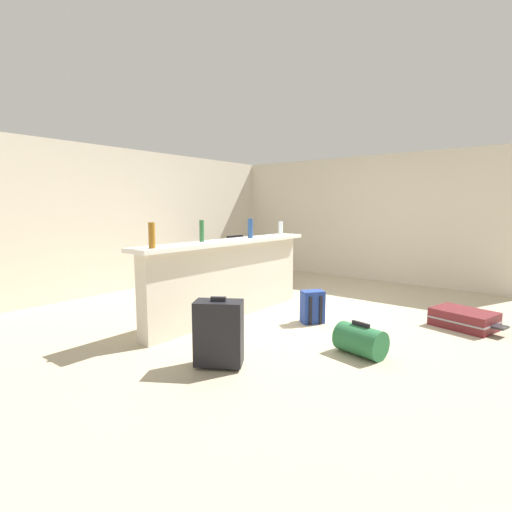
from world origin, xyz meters
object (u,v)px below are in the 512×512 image
(bottle_amber, at_px, (152,235))
(bottle_green, at_px, (202,231))
(dining_table, at_px, (253,251))
(duffel_bag_green, at_px, (360,340))
(suitcase_flat_maroon, at_px, (464,319))
(bottle_blue, at_px, (250,228))
(dining_chair_near_partition, at_px, (271,261))
(backpack_blue, at_px, (312,307))
(suitcase_upright_black, at_px, (219,333))
(bottle_clear, at_px, (281,228))
(dining_chair_far_side, at_px, (232,256))

(bottle_amber, height_order, bottle_green, bottle_amber)
(dining_table, xyz_separation_m, duffel_bag_green, (-2.12, -3.09, -0.50))
(suitcase_flat_maroon, bearing_deg, bottle_blue, 112.54)
(dining_chair_near_partition, bearing_deg, duffel_bag_green, -127.92)
(bottle_green, height_order, dining_chair_near_partition, bottle_green)
(dining_chair_near_partition, xyz_separation_m, duffel_bag_green, (-2.02, -2.59, -0.36))
(bottle_blue, relative_size, backpack_blue, 0.65)
(dining_table, bearing_deg, backpack_blue, -124.02)
(suitcase_upright_black, bearing_deg, bottle_amber, 89.75)
(suitcase_flat_maroon, bearing_deg, duffel_bag_green, 158.72)
(bottle_green, distance_m, bottle_clear, 1.70)
(bottle_clear, xyz_separation_m, suitcase_upright_black, (-2.57, -1.09, -0.83))
(bottle_clear, xyz_separation_m, dining_chair_far_side, (0.63, 1.61, -0.64))
(dining_chair_near_partition, relative_size, duffel_bag_green, 1.75)
(suitcase_flat_maroon, bearing_deg, bottle_clear, 93.76)
(dining_chair_near_partition, distance_m, dining_chair_far_side, 1.03)
(dining_chair_near_partition, bearing_deg, dining_table, 79.04)
(bottle_clear, distance_m, dining_chair_far_side, 1.84)
(bottle_green, xyz_separation_m, dining_chair_near_partition, (2.25, 0.56, -0.67))
(bottle_clear, relative_size, dining_table, 0.18)
(dining_chair_near_partition, bearing_deg, bottle_green, -165.96)
(bottle_green, height_order, bottle_blue, bottle_blue)
(bottle_green, height_order, suitcase_upright_black, bottle_green)
(backpack_blue, bearing_deg, dining_table, 55.98)
(dining_chair_far_side, xyz_separation_m, duffel_bag_green, (-2.10, -3.62, -0.36))
(dining_table, bearing_deg, suitcase_upright_black, -145.87)
(bottle_amber, bearing_deg, dining_table, 20.75)
(suitcase_flat_maroon, bearing_deg, dining_table, 82.83)
(dining_chair_far_side, xyz_separation_m, backpack_blue, (-1.43, -2.67, -0.31))
(bottle_clear, relative_size, duffel_bag_green, 0.38)
(bottle_clear, bearing_deg, duffel_bag_green, -126.26)
(bottle_green, relative_size, backpack_blue, 0.64)
(backpack_blue, height_order, suitcase_upright_black, suitcase_upright_black)
(bottle_amber, xyz_separation_m, suitcase_flat_maroon, (2.74, -2.52, -1.08))
(suitcase_flat_maroon, bearing_deg, backpack_blue, 121.75)
(bottle_blue, xyz_separation_m, suitcase_upright_black, (-1.69, -0.99, -0.86))
(bottle_amber, xyz_separation_m, suitcase_upright_black, (-0.00, -0.96, -0.86))
(suitcase_flat_maroon, bearing_deg, bottle_green, 125.01)
(suitcase_flat_maroon, distance_m, suitcase_upright_black, 3.16)
(bottle_amber, xyz_separation_m, dining_table, (3.21, 1.22, -0.54))
(bottle_clear, xyz_separation_m, backpack_blue, (-0.81, -1.06, -0.95))
(bottle_green, height_order, backpack_blue, bottle_green)
(bottle_green, xyz_separation_m, bottle_blue, (0.81, -0.12, 0.00))
(bottle_blue, distance_m, bottle_clear, 0.89)
(bottle_green, bearing_deg, dining_chair_near_partition, 14.04)
(bottle_clear, height_order, suitcase_upright_black, bottle_clear)
(bottle_blue, distance_m, backpack_blue, 1.38)
(dining_chair_near_partition, bearing_deg, suitcase_upright_black, -151.72)
(dining_table, relative_size, dining_chair_far_side, 1.18)
(dining_chair_near_partition, relative_size, suitcase_flat_maroon, 1.05)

